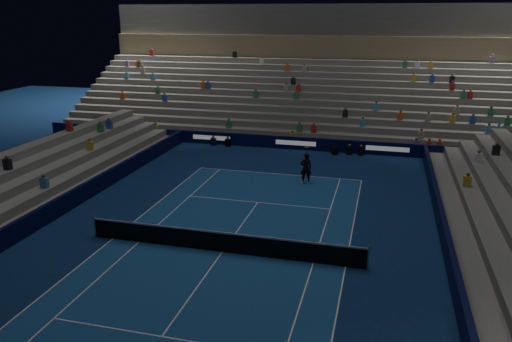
% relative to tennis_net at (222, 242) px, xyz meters
% --- Properties ---
extents(ground, '(90.00, 90.00, 0.00)m').
position_rel_tennis_net_xyz_m(ground, '(0.00, 0.00, -0.50)').
color(ground, '#0C234C').
rests_on(ground, ground).
extents(court_surface, '(10.97, 23.77, 0.01)m').
position_rel_tennis_net_xyz_m(court_surface, '(0.00, 0.00, -0.50)').
color(court_surface, navy).
rests_on(court_surface, ground).
extents(sponsor_barrier_far, '(44.00, 0.25, 1.00)m').
position_rel_tennis_net_xyz_m(sponsor_barrier_far, '(0.00, 18.50, -0.00)').
color(sponsor_barrier_far, black).
rests_on(sponsor_barrier_far, ground).
extents(sponsor_barrier_east, '(0.25, 37.00, 1.00)m').
position_rel_tennis_net_xyz_m(sponsor_barrier_east, '(9.70, 0.00, -0.00)').
color(sponsor_barrier_east, black).
rests_on(sponsor_barrier_east, ground).
extents(sponsor_barrier_west, '(0.25, 37.00, 1.00)m').
position_rel_tennis_net_xyz_m(sponsor_barrier_west, '(-9.70, 0.00, -0.00)').
color(sponsor_barrier_west, black).
rests_on(sponsor_barrier_west, ground).
extents(grandstand_main, '(44.00, 15.20, 11.20)m').
position_rel_tennis_net_xyz_m(grandstand_main, '(0.00, 27.90, 2.87)').
color(grandstand_main, slate).
rests_on(grandstand_main, ground).
extents(tennis_net, '(12.90, 0.10, 1.10)m').
position_rel_tennis_net_xyz_m(tennis_net, '(0.00, 0.00, 0.00)').
color(tennis_net, '#B2B2B7').
rests_on(tennis_net, ground).
extents(tennis_player, '(0.84, 0.69, 1.99)m').
position_rel_tennis_net_xyz_m(tennis_player, '(2.08, 10.45, 0.49)').
color(tennis_player, black).
rests_on(tennis_player, ground).
extents(broadcast_camera, '(0.62, 0.97, 0.59)m').
position_rel_tennis_net_xyz_m(broadcast_camera, '(3.11, 17.84, -0.20)').
color(broadcast_camera, black).
rests_on(broadcast_camera, ground).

